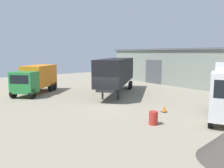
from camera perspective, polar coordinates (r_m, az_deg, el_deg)
ground_plane at (r=19.68m, az=-1.37°, el=-5.56°), size 60.00×60.00×0.00m
warehouse_building at (r=33.80m, az=25.41°, el=3.95°), size 33.05×10.04×5.30m
container_trailer_grey at (r=24.68m, az=1.17°, el=3.26°), size 8.82×9.73×4.02m
box_truck_green at (r=26.49m, az=-19.29°, el=1.53°), size 6.24×6.38×3.20m
oil_drum at (r=14.68m, az=10.76°, el=-8.72°), size 0.58×0.58×0.88m
traffic_cone at (r=17.87m, az=13.51°, el=-6.37°), size 0.40×0.40×0.55m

